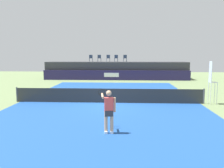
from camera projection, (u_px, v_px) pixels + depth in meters
name	position (u px, v px, depth m)	size (l,w,h in m)	color
ground_plane	(111.00, 95.00, 18.71)	(48.00, 48.00, 0.00)	#6B7F51
court_inner	(108.00, 103.00, 15.74)	(12.00, 22.00, 0.00)	#1C478C
sponsor_wall	(116.00, 75.00, 29.04)	(18.00, 0.22, 1.20)	#231E4C
spectator_platform	(116.00, 70.00, 30.76)	(18.00, 2.80, 2.20)	#38383D
spectator_chair_far_left	(91.00, 58.00, 30.64)	(0.48, 0.48, 0.89)	#2D3D56
spectator_chair_left	(99.00, 58.00, 30.71)	(0.46, 0.46, 0.89)	#2D3D56
spectator_chair_center	(108.00, 58.00, 30.42)	(0.48, 0.48, 0.89)	#2D3D56
spectator_chair_right	(116.00, 58.00, 30.34)	(0.48, 0.48, 0.89)	#2D3D56
spectator_chair_far_right	(125.00, 58.00, 30.60)	(0.47, 0.47, 0.89)	#2D3D56
umpire_chair	(212.00, 80.00, 15.18)	(0.46, 0.46, 2.76)	white
tennis_net	(108.00, 96.00, 15.68)	(12.40, 0.02, 0.95)	#2D2D2D
net_post_near	(17.00, 94.00, 16.01)	(0.10, 0.10, 1.00)	#4C4C51
net_post_far	(204.00, 96.00, 15.35)	(0.10, 0.10, 1.00)	#4C4C51
tennis_player	(109.00, 110.00, 9.64)	(0.82, 1.12, 1.77)	white
tennis_ball	(51.00, 94.00, 18.91)	(0.07, 0.07, 0.07)	#D8EA33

